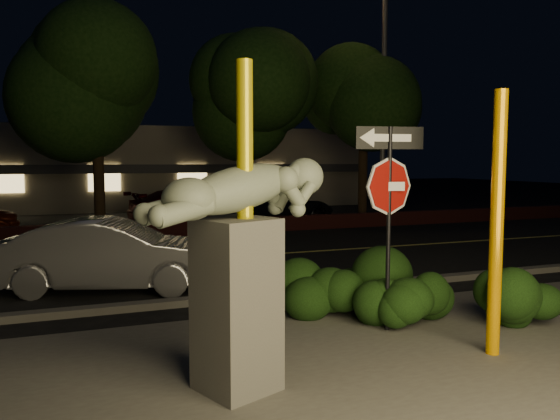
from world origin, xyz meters
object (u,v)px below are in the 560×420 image
at_px(yellow_pole_right, 497,225).
at_px(parked_car_darkred, 188,206).
at_px(streetlight, 378,72).
at_px(yellow_pole_left, 245,230).
at_px(signpost, 389,187).
at_px(parked_car_dark, 274,207).
at_px(sculpture, 239,249).
at_px(silver_sedan, 111,255).

distance_m(yellow_pole_right, parked_car_darkred, 15.36).
height_order(streetlight, parked_car_darkred, streetlight).
xyz_separation_m(yellow_pole_left, signpost, (2.44, 1.22, 0.34)).
bearing_deg(parked_car_dark, sculpture, 148.73).
bearing_deg(silver_sedan, parked_car_darkred, -1.97).
bearing_deg(yellow_pole_right, parked_car_dark, 80.99).
xyz_separation_m(yellow_pole_right, streetlight, (5.85, 12.68, 4.01)).
relative_size(streetlight, silver_sedan, 2.35).
bearing_deg(yellow_pole_right, silver_sedan, 129.09).
bearing_deg(streetlight, yellow_pole_right, -94.56).
height_order(sculpture, silver_sedan, sculpture).
relative_size(sculpture, streetlight, 0.26).
relative_size(silver_sedan, parked_car_dark, 0.86).
height_order(yellow_pole_right, signpost, yellow_pole_right).
relative_size(yellow_pole_right, streetlight, 0.34).
xyz_separation_m(silver_sedan, parked_car_dark, (6.37, 8.83, -0.01)).
distance_m(yellow_pole_right, parked_car_dark, 14.16).
height_order(signpost, silver_sedan, signpost).
bearing_deg(yellow_pole_right, sculpture, 177.87).
bearing_deg(signpost, yellow_pole_left, -143.28).
bearing_deg(parked_car_dark, parked_car_darkred, 55.27).
height_order(yellow_pole_left, streetlight, streetlight).
bearing_deg(parked_car_dark, silver_sedan, 134.25).
xyz_separation_m(yellow_pole_right, signpost, (-0.70, 1.28, 0.41)).
relative_size(yellow_pole_right, sculpture, 1.33).
height_order(yellow_pole_left, silver_sedan, yellow_pole_left).
relative_size(yellow_pole_left, silver_sedan, 0.84).
bearing_deg(yellow_pole_left, parked_car_darkred, 81.09).
bearing_deg(parked_car_darkred, silver_sedan, 146.20).
distance_m(yellow_pole_right, silver_sedan, 6.66).
xyz_separation_m(yellow_pole_left, yellow_pole_right, (3.14, -0.06, -0.08)).
bearing_deg(silver_sedan, parked_car_dark, -19.29).
relative_size(yellow_pole_left, parked_car_darkred, 0.75).
bearing_deg(yellow_pole_left, yellow_pole_right, -1.09).
distance_m(signpost, parked_car_darkred, 14.10).
bearing_deg(sculpture, yellow_pole_right, -24.28).
distance_m(sculpture, parked_car_darkred, 15.41).
height_order(silver_sedan, parked_car_dark, silver_sedan).
bearing_deg(yellow_pole_right, parked_car_darkred, 92.80).
height_order(yellow_pole_right, parked_car_darkred, yellow_pole_right).
bearing_deg(parked_car_darkred, streetlight, -127.12).
bearing_deg(streetlight, parked_car_darkred, 178.42).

